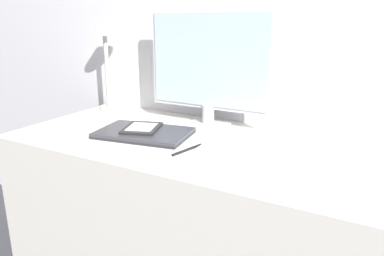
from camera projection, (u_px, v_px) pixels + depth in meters
name	position (u px, v px, depth m)	size (l,w,h in m)	color
desk	(201.00, 228.00, 1.44)	(1.43, 0.64, 0.70)	silver
monitor	(209.00, 65.00, 1.48)	(0.53, 0.11, 0.46)	silver
keyboard	(248.00, 152.00, 1.22)	(0.32, 0.12, 0.01)	silver
laptop	(144.00, 133.00, 1.42)	(0.37, 0.27, 0.02)	#232328
ereader	(142.00, 128.00, 1.43)	(0.17, 0.19, 0.01)	black
desk_lamp	(105.00, 45.00, 1.73)	(0.12, 0.12, 0.42)	#BCB7AD
pen	(188.00, 150.00, 1.25)	(0.04, 0.14, 0.01)	black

